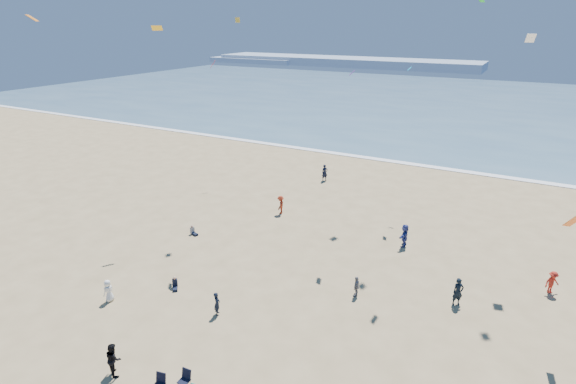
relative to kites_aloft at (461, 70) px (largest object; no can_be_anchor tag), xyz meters
The scene contains 7 objects.
ocean 83.78m from the kites_aloft, 96.20° to the left, with size 220.00×100.00×0.06m, color #476B84.
surf_line 36.36m from the kites_aloft, 105.56° to the left, with size 220.00×1.20×0.08m, color white.
headland_far 171.94m from the kites_aloft, 113.70° to the left, with size 110.00×20.00×3.20m, color #7A8EA8.
headland_near 187.47m from the kites_aloft, 125.63° to the left, with size 40.00×14.00×2.00m, color #7A8EA8.
standing_flyers 14.91m from the kites_aloft, 164.38° to the left, with size 31.12×34.38×1.91m.
seated_group 19.51m from the kites_aloft, 135.59° to the right, with size 20.81×24.07×0.84m.
kites_aloft is the anchor object (origin of this frame).
Camera 1 is at (12.27, -10.91, 17.15)m, focal length 28.00 mm.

